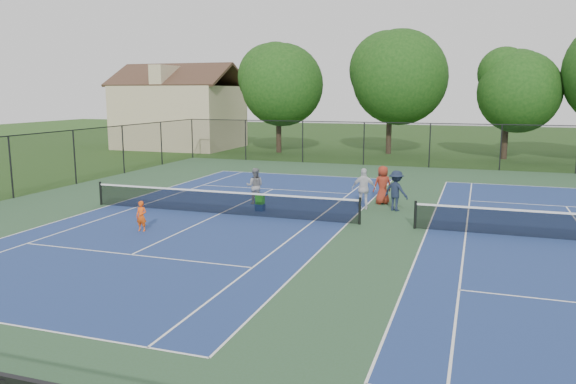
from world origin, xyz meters
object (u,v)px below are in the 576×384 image
(tree_back_c, at_px, (508,86))
(instructor, at_px, (255,186))
(tree_back_a, at_px, (279,80))
(bystander_b, at_px, (396,191))
(child_player, at_px, (141,216))
(clapboard_house, at_px, (180,114))
(bystander_a, at_px, (364,189))
(tree_back_b, at_px, (391,73))
(bystander_c, at_px, (383,185))
(ball_crate, at_px, (260,207))
(ball_hopper, at_px, (260,199))

(tree_back_c, relative_size, instructor, 5.05)
(tree_back_a, xyz_separation_m, tree_back_c, (18.00, 1.00, -0.56))
(tree_back_a, xyz_separation_m, bystander_b, (12.89, -20.95, -5.16))
(child_player, bearing_deg, tree_back_c, 62.45)
(clapboard_house, relative_size, instructor, 6.50)
(tree_back_c, bearing_deg, bystander_a, -106.39)
(tree_back_a, height_order, tree_back_b, tree_back_b)
(child_player, xyz_separation_m, bystander_b, (8.31, 6.68, 0.31))
(tree_back_c, height_order, instructor, tree_back_c)
(bystander_c, distance_m, ball_crate, 5.77)
(instructor, distance_m, bystander_b, 6.34)
(ball_crate, bearing_deg, bystander_b, 19.47)
(bystander_c, bearing_deg, ball_crate, 1.26)
(bystander_c, bearing_deg, tree_back_b, -114.98)
(tree_back_b, height_order, bystander_a, tree_back_b)
(bystander_b, xyz_separation_m, bystander_c, (-0.79, 1.28, 0.01))
(instructor, height_order, ball_hopper, instructor)
(tree_back_b, distance_m, bystander_b, 23.97)
(child_player, xyz_separation_m, bystander_c, (7.52, 7.97, 0.32))
(bystander_a, distance_m, bystander_b, 1.38)
(tree_back_b, distance_m, bystander_c, 22.62)
(tree_back_c, xyz_separation_m, child_player, (-13.42, -28.63, -4.92))
(child_player, bearing_deg, bystander_c, 44.21)
(child_player, bearing_deg, ball_hopper, 57.00)
(tree_back_b, xyz_separation_m, instructor, (-2.42, -23.50, -5.76))
(ball_crate, bearing_deg, ball_hopper, 0.00)
(bystander_a, bearing_deg, ball_crate, 14.97)
(clapboard_house, distance_m, bystander_b, 31.79)
(bystander_b, height_order, ball_hopper, bystander_b)
(clapboard_house, height_order, instructor, clapboard_house)
(tree_back_c, relative_size, bystander_b, 4.80)
(instructor, height_order, bystander_a, bystander_a)
(tree_back_b, distance_m, ball_crate, 25.77)
(bystander_c, xyz_separation_m, ball_crate, (-4.73, -3.23, -0.73))
(clapboard_house, xyz_separation_m, bystander_b, (22.89, -21.95, -2.22))
(child_player, bearing_deg, instructor, 69.52)
(child_player, distance_m, instructor, 6.46)
(tree_back_b, height_order, tree_back_c, tree_back_b)
(ball_hopper, bearing_deg, instructor, 119.67)
(tree_back_a, relative_size, ball_hopper, 23.15)
(ball_crate, bearing_deg, child_player, -120.56)
(ball_crate, bearing_deg, bystander_a, 24.02)
(tree_back_c, height_order, child_player, tree_back_c)
(tree_back_b, height_order, ball_crate, tree_back_b)
(tree_back_a, relative_size, ball_crate, 25.74)
(child_player, height_order, ball_crate, child_player)
(tree_back_c, xyz_separation_m, instructor, (-11.42, -22.50, -4.65))
(bystander_a, bearing_deg, clapboard_house, -54.77)
(tree_back_a, distance_m, bystander_b, 25.13)
(instructor, bearing_deg, tree_back_b, -109.90)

